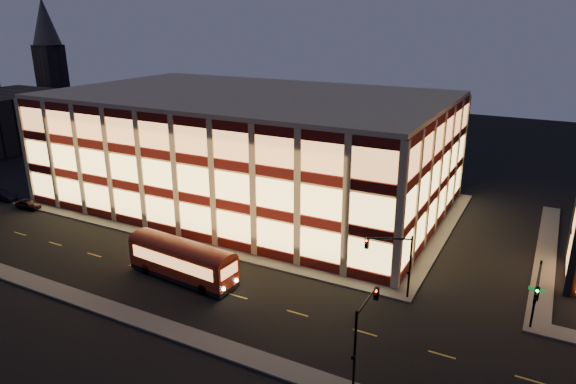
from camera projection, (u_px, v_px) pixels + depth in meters
The scene contains 14 objects.
ground at pixel (191, 249), 55.38m from camera, with size 200.00×200.00×0.00m, color black.
sidewalk_office_south at pixel (175, 239), 57.52m from camera, with size 54.00×2.00×0.15m, color #514F4C.
sidewalk_office_east at pixel (441, 233), 59.36m from camera, with size 2.00×30.00×0.15m, color #514F4C.
sidewalk_tower_west at pixel (546, 252), 54.47m from camera, with size 2.00×30.00×0.15m, color #514F4C.
sidewalk_near at pixel (97, 304), 44.48m from camera, with size 100.00×2.00×0.15m, color #514F4C.
office_building at pixel (249, 147), 68.49m from camera, with size 50.45×30.45×14.50m.
church_tower at pixel (54, 86), 117.02m from camera, with size 5.00×5.00×18.00m, color #2D2621.
church_spire at pixel (44, 21), 112.52m from camera, with size 6.00×6.00×10.00m, color #4C473F.
traffic_signal_far at pixel (394, 256), 44.39m from camera, with size 3.79×1.87×6.00m.
traffic_signal_right at pixel (537, 291), 38.66m from camera, with size 1.20×4.37×6.00m.
traffic_signal_near at pixel (363, 325), 34.39m from camera, with size 0.32×4.45×6.00m.
trolley_bus at pixel (182, 258), 48.42m from camera, with size 11.58×3.76×3.86m.
parked_car_0 at pixel (28, 204), 66.79m from camera, with size 1.41×3.51×1.20m, color black.
parked_car_1 at pixel (3, 196), 69.94m from camera, with size 1.40×4.01×1.32m, color black.
Camera 1 is at (32.96, -39.64, 23.61)m, focal length 32.00 mm.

